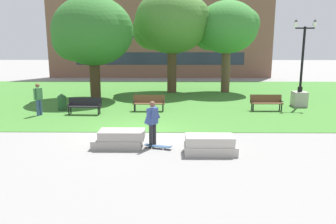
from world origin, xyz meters
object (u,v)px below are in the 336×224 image
(park_bench_far_left, at_px, (266,102))
(trash_bin, at_px, (62,102))
(park_bench_near_right, at_px, (149,102))
(lamp_post_center, at_px, (300,89))
(concrete_block_center, at_px, (119,139))
(person_bystander_near_lawn, at_px, (38,97))
(person_skateboarder, at_px, (152,121))
(skateboard, at_px, (158,146))
(park_bench_near_left, at_px, (85,105))
(concrete_block_left, at_px, (210,145))

(park_bench_far_left, distance_m, trash_bin, 11.72)
(park_bench_near_right, relative_size, park_bench_far_left, 1.00)
(park_bench_near_right, distance_m, lamp_post_center, 9.25)
(concrete_block_center, relative_size, person_bystander_near_lawn, 1.11)
(person_skateboarder, distance_m, skateboard, 0.95)
(park_bench_far_left, xyz_separation_m, lamp_post_center, (2.40, 1.37, 0.52))
(person_skateboarder, xyz_separation_m, park_bench_far_left, (6.11, 6.80, -0.43))
(park_bench_far_left, bearing_deg, trash_bin, -179.79)
(park_bench_far_left, relative_size, lamp_post_center, 0.35)
(person_skateboarder, relative_size, park_bench_near_right, 0.95)
(person_skateboarder, xyz_separation_m, skateboard, (0.22, -0.26, -0.88))
(lamp_post_center, xyz_separation_m, person_bystander_near_lawn, (-14.88, -2.82, -0.08))
(park_bench_near_left, distance_m, trash_bin, 1.95)
(skateboard, xyz_separation_m, lamp_post_center, (8.29, 8.43, 0.98))
(concrete_block_left, height_order, person_bystander_near_lawn, person_bystander_near_lawn)
(skateboard, distance_m, trash_bin, 9.13)
(park_bench_far_left, height_order, trash_bin, trash_bin)
(concrete_block_left, bearing_deg, person_bystander_near_lawn, 143.89)
(park_bench_near_right, xyz_separation_m, lamp_post_center, (9.11, 1.54, 0.52))
(person_skateboarder, relative_size, trash_bin, 1.78)
(person_skateboarder, xyz_separation_m, lamp_post_center, (8.51, 8.17, 0.09))
(trash_bin, bearing_deg, concrete_block_center, -57.35)
(park_bench_near_left, bearing_deg, trash_bin, 145.51)
(concrete_block_center, relative_size, lamp_post_center, 0.37)
(concrete_block_center, height_order, person_bystander_near_lawn, person_bystander_near_lawn)
(concrete_block_center, height_order, lamp_post_center, lamp_post_center)
(person_skateboarder, height_order, lamp_post_center, lamp_post_center)
(skateboard, relative_size, park_bench_near_left, 0.57)
(park_bench_near_left, height_order, trash_bin, trash_bin)
(concrete_block_center, xyz_separation_m, park_bench_near_left, (-2.79, 5.75, 0.23))
(concrete_block_left, relative_size, lamp_post_center, 0.35)
(skateboard, relative_size, park_bench_near_right, 0.57)
(park_bench_near_left, xyz_separation_m, lamp_post_center, (12.52, 2.52, 0.52))
(concrete_block_center, xyz_separation_m, trash_bin, (-4.39, 6.85, 0.20))
(trash_bin, bearing_deg, person_skateboarder, -50.29)
(park_bench_near_right, height_order, lamp_post_center, lamp_post_center)
(skateboard, height_order, park_bench_near_right, park_bench_near_right)
(concrete_block_center, xyz_separation_m, skateboard, (1.44, -0.17, -0.22))
(concrete_block_center, xyz_separation_m, concrete_block_left, (3.26, -0.69, 0.00))
(lamp_post_center, bearing_deg, skateboard, -134.50)
(person_bystander_near_lawn, bearing_deg, concrete_block_center, -46.61)
(park_bench_near_left, distance_m, park_bench_far_left, 10.18)
(person_skateboarder, distance_m, lamp_post_center, 11.80)
(concrete_block_left, bearing_deg, park_bench_far_left, 61.75)
(park_bench_near_right, bearing_deg, concrete_block_center, -95.30)
(concrete_block_left, distance_m, trash_bin, 10.74)
(park_bench_far_left, bearing_deg, person_skateboarder, -131.94)
(concrete_block_center, xyz_separation_m, person_skateboarder, (1.22, 0.10, 0.66))
(person_skateboarder, bearing_deg, trash_bin, 129.71)
(park_bench_far_left, distance_m, person_bystander_near_lawn, 12.57)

